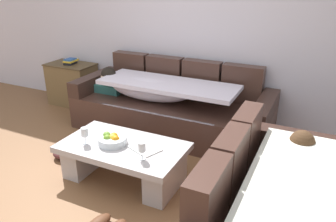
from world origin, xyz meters
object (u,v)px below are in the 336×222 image
(couch_near_window, at_px, (277,214))
(crumpled_garment, at_px, (71,151))
(wine_glass_near_left, at_px, (85,133))
(book_stack_on_cabinet, at_px, (70,61))
(open_magazine, at_px, (145,148))
(fruit_bowl, at_px, (112,139))
(couch_along_wall, at_px, (168,107))
(wine_glass_near_right, at_px, (142,148))
(coffee_table, at_px, (124,158))
(side_cabinet, at_px, (72,84))

(couch_near_window, xyz_separation_m, crumpled_garment, (-2.26, 0.43, -0.27))
(crumpled_garment, bearing_deg, wine_glass_near_left, -29.51)
(book_stack_on_cabinet, bearing_deg, open_magazine, -33.88)
(crumpled_garment, bearing_deg, fruit_bowl, -11.53)
(couch_near_window, relative_size, open_magazine, 6.37)
(couch_near_window, height_order, open_magazine, couch_near_window)
(open_magazine, bearing_deg, book_stack_on_cabinet, 168.75)
(couch_near_window, bearing_deg, crumpled_garment, 79.18)
(couch_along_wall, distance_m, crumpled_garment, 1.30)
(couch_near_window, height_order, wine_glass_near_left, couch_near_window)
(wine_glass_near_right, bearing_deg, book_stack_on_cabinet, 143.85)
(open_magazine, xyz_separation_m, book_stack_on_cabinet, (-2.07, 1.39, 0.30))
(couch_near_window, bearing_deg, wine_glass_near_right, 81.96)
(wine_glass_near_left, distance_m, crumpled_garment, 0.67)
(fruit_bowl, relative_size, crumpled_garment, 0.70)
(wine_glass_near_right, xyz_separation_m, book_stack_on_cabinet, (-2.14, 1.56, 0.18))
(coffee_table, bearing_deg, fruit_bowl, -168.72)
(fruit_bowl, relative_size, book_stack_on_cabinet, 1.20)
(couch_along_wall, relative_size, book_stack_on_cabinet, 10.69)
(book_stack_on_cabinet, distance_m, crumpled_garment, 1.78)
(couch_near_window, height_order, fruit_bowl, couch_near_window)
(couch_near_window, xyz_separation_m, book_stack_on_cabinet, (-3.32, 1.73, 0.35))
(coffee_table, bearing_deg, book_stack_on_cabinet, 142.42)
(fruit_bowl, distance_m, open_magazine, 0.34)
(couch_along_wall, relative_size, wine_glass_near_left, 14.98)
(book_stack_on_cabinet, bearing_deg, wine_glass_near_right, -36.15)
(wine_glass_near_right, distance_m, open_magazine, 0.22)
(couch_near_window, height_order, wine_glass_near_right, couch_near_window)
(side_cabinet, bearing_deg, crumpled_garment, -50.46)
(open_magazine, bearing_deg, couch_near_window, 7.43)
(couch_along_wall, xyz_separation_m, side_cabinet, (-1.76, 0.22, -0.01))
(couch_along_wall, bearing_deg, wine_glass_near_left, -100.49)
(couch_along_wall, distance_m, coffee_table, 1.20)
(side_cabinet, relative_size, book_stack_on_cabinet, 3.10)
(couch_near_window, bearing_deg, book_stack_on_cabinet, 62.50)
(couch_along_wall, relative_size, fruit_bowl, 8.88)
(couch_near_window, relative_size, side_cabinet, 2.48)
(book_stack_on_cabinet, bearing_deg, crumpled_garment, -50.77)
(couch_along_wall, bearing_deg, side_cabinet, 172.72)
(couch_along_wall, height_order, couch_near_window, same)
(couch_near_window, bearing_deg, side_cabinet, 62.57)
(book_stack_on_cabinet, bearing_deg, couch_near_window, -27.50)
(wine_glass_near_left, xyz_separation_m, crumpled_garment, (-0.44, 0.25, -0.44))
(fruit_bowl, height_order, wine_glass_near_right, wine_glass_near_right)
(couch_near_window, bearing_deg, open_magazine, 74.80)
(wine_glass_near_left, height_order, book_stack_on_cabinet, book_stack_on_cabinet)
(fruit_bowl, bearing_deg, wine_glass_near_right, -17.50)
(coffee_table, relative_size, crumpled_garment, 3.00)
(crumpled_garment, bearing_deg, couch_along_wall, 57.46)
(wine_glass_near_left, xyz_separation_m, side_cabinet, (-1.51, 1.55, -0.17))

